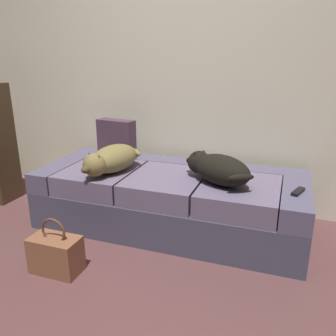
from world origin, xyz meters
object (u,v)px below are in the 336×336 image
(tv_remote, at_px, (298,192))
(handbag, at_px, (56,254))
(dog_tan, at_px, (111,159))
(couch, at_px, (170,199))
(throw_pillow, at_px, (116,139))
(dog_dark, at_px, (217,168))

(tv_remote, height_order, handbag, tv_remote)
(dog_tan, relative_size, tv_remote, 4.12)
(couch, bearing_deg, throw_pillow, 158.73)
(dog_tan, bearing_deg, couch, 20.50)
(dog_dark, distance_m, handbag, 1.23)
(dog_dark, bearing_deg, handbag, -139.62)
(couch, bearing_deg, dog_tan, -159.50)
(dog_dark, relative_size, handbag, 1.55)
(couch, bearing_deg, handbag, -119.50)
(dog_dark, bearing_deg, couch, 165.04)
(throw_pillow, bearing_deg, tv_remote, -12.88)
(couch, xyz_separation_m, dog_dark, (0.39, -0.11, 0.34))
(throw_pillow, bearing_deg, dog_dark, -18.78)
(dog_tan, xyz_separation_m, throw_pillow, (-0.15, 0.39, 0.06))
(dog_tan, relative_size, handbag, 1.63)
(tv_remote, bearing_deg, handbag, -133.19)
(dog_tan, distance_m, handbag, 0.82)
(tv_remote, bearing_deg, couch, -167.56)
(couch, xyz_separation_m, handbag, (-0.48, -0.85, -0.10))
(dog_dark, relative_size, tv_remote, 3.91)
(tv_remote, xyz_separation_m, throw_pillow, (-1.53, 0.35, 0.16))
(dog_tan, xyz_separation_m, tv_remote, (1.38, 0.04, -0.10))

